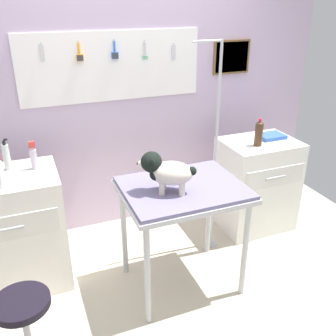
{
  "coord_description": "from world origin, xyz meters",
  "views": [
    {
      "loc": [
        -0.89,
        -2.04,
        2.1
      ],
      "look_at": [
        0.03,
        0.25,
        0.98
      ],
      "focal_mm": 40.66,
      "sensor_mm": 36.0,
      "label": 1
    }
  ],
  "objects_px": {
    "counter_left": "(10,232)",
    "stool": "(23,315)",
    "soda_bottle": "(259,133)",
    "dog": "(166,171)",
    "cabinet_right": "(256,184)",
    "grooming_table": "(183,197)",
    "spray_bottle_tall": "(34,157)",
    "grooming_arm": "(214,160)"
  },
  "relations": [
    {
      "from": "cabinet_right",
      "to": "stool",
      "type": "xyz_separation_m",
      "value": [
        -2.16,
        -0.92,
        0.02
      ]
    },
    {
      "from": "grooming_table",
      "to": "stool",
      "type": "bearing_deg",
      "value": -160.6
    },
    {
      "from": "dog",
      "to": "spray_bottle_tall",
      "type": "relative_size",
      "value": 1.82
    },
    {
      "from": "cabinet_right",
      "to": "spray_bottle_tall",
      "type": "bearing_deg",
      "value": 178.85
    },
    {
      "from": "grooming_arm",
      "to": "stool",
      "type": "xyz_separation_m",
      "value": [
        -1.61,
        -0.77,
        -0.39
      ]
    },
    {
      "from": "cabinet_right",
      "to": "counter_left",
      "type": "bearing_deg",
      "value": -179.42
    },
    {
      "from": "cabinet_right",
      "to": "soda_bottle",
      "type": "xyz_separation_m",
      "value": [
        -0.09,
        -0.08,
        0.56
      ]
    },
    {
      "from": "dog",
      "to": "cabinet_right",
      "type": "xyz_separation_m",
      "value": [
        1.15,
        0.55,
        -0.58
      ]
    },
    {
      "from": "spray_bottle_tall",
      "to": "soda_bottle",
      "type": "height_order",
      "value": "spray_bottle_tall"
    },
    {
      "from": "grooming_table",
      "to": "dog",
      "type": "xyz_separation_m",
      "value": [
        -0.14,
        -0.03,
        0.25
      ]
    },
    {
      "from": "grooming_table",
      "to": "cabinet_right",
      "type": "relative_size",
      "value": 0.99
    },
    {
      "from": "grooming_table",
      "to": "dog",
      "type": "bearing_deg",
      "value": -167.64
    },
    {
      "from": "grooming_table",
      "to": "cabinet_right",
      "type": "height_order",
      "value": "cabinet_right"
    },
    {
      "from": "stool",
      "to": "grooming_arm",
      "type": "bearing_deg",
      "value": 25.71
    },
    {
      "from": "cabinet_right",
      "to": "stool",
      "type": "distance_m",
      "value": 2.35
    },
    {
      "from": "counter_left",
      "to": "soda_bottle",
      "type": "distance_m",
      "value": 2.2
    },
    {
      "from": "grooming_arm",
      "to": "soda_bottle",
      "type": "relative_size",
      "value": 7.38
    },
    {
      "from": "counter_left",
      "to": "dog",
      "type": "bearing_deg",
      "value": -26.17
    },
    {
      "from": "stool",
      "to": "spray_bottle_tall",
      "type": "bearing_deg",
      "value": 78.34
    },
    {
      "from": "counter_left",
      "to": "grooming_table",
      "type": "bearing_deg",
      "value": -22.16
    },
    {
      "from": "grooming_arm",
      "to": "stool",
      "type": "distance_m",
      "value": 1.83
    },
    {
      "from": "dog",
      "to": "spray_bottle_tall",
      "type": "xyz_separation_m",
      "value": [
        -0.81,
        0.59,
        -0.0
      ]
    },
    {
      "from": "spray_bottle_tall",
      "to": "soda_bottle",
      "type": "bearing_deg",
      "value": -3.53
    },
    {
      "from": "dog",
      "to": "stool",
      "type": "bearing_deg",
      "value": -159.65
    },
    {
      "from": "spray_bottle_tall",
      "to": "grooming_arm",
      "type": "bearing_deg",
      "value": -7.67
    },
    {
      "from": "soda_bottle",
      "to": "stool",
      "type": "bearing_deg",
      "value": -157.81
    },
    {
      "from": "dog",
      "to": "cabinet_right",
      "type": "bearing_deg",
      "value": 25.44
    },
    {
      "from": "stool",
      "to": "spray_bottle_tall",
      "type": "relative_size",
      "value": 2.68
    },
    {
      "from": "soda_bottle",
      "to": "counter_left",
      "type": "bearing_deg",
      "value": 178.55
    },
    {
      "from": "cabinet_right",
      "to": "grooming_table",
      "type": "bearing_deg",
      "value": -152.87
    },
    {
      "from": "grooming_arm",
      "to": "soda_bottle",
      "type": "bearing_deg",
      "value": 8.9
    },
    {
      "from": "grooming_table",
      "to": "cabinet_right",
      "type": "xyz_separation_m",
      "value": [
        1.01,
        0.52,
        -0.33
      ]
    },
    {
      "from": "counter_left",
      "to": "stool",
      "type": "bearing_deg",
      "value": -86.46
    },
    {
      "from": "stool",
      "to": "soda_bottle",
      "type": "distance_m",
      "value": 2.31
    },
    {
      "from": "grooming_table",
      "to": "soda_bottle",
      "type": "bearing_deg",
      "value": 25.54
    },
    {
      "from": "grooming_arm",
      "to": "spray_bottle_tall",
      "type": "bearing_deg",
      "value": 172.33
    },
    {
      "from": "counter_left",
      "to": "stool",
      "type": "height_order",
      "value": "counter_left"
    },
    {
      "from": "stool",
      "to": "soda_bottle",
      "type": "height_order",
      "value": "soda_bottle"
    },
    {
      "from": "dog",
      "to": "cabinet_right",
      "type": "relative_size",
      "value": 0.44
    },
    {
      "from": "cabinet_right",
      "to": "dog",
      "type": "bearing_deg",
      "value": -154.56
    },
    {
      "from": "grooming_arm",
      "to": "dog",
      "type": "bearing_deg",
      "value": -146.18
    },
    {
      "from": "dog",
      "to": "grooming_arm",
      "type": "bearing_deg",
      "value": 33.82
    }
  ]
}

